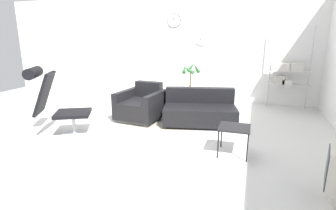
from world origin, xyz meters
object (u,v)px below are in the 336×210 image
Objects in this scene: lounge_chair at (53,98)px; side_table at (234,130)px; couch_low at (200,111)px; armchair_red at (142,106)px; shelf_unit at (286,73)px; potted_plant at (190,86)px.

lounge_chair reaches higher than side_table.
lounge_chair is at bearing -176.45° from side_table.
side_table is at bearing 108.29° from couch_low.
shelf_unit reaches higher than armchair_red.
lounge_chair is at bearing 20.09° from couch_low.
side_table is 0.23× the size of shelf_unit.
lounge_chair is 2.73m from couch_low.
armchair_red is at bearing -8.22° from couch_low.
side_table is 3.21m from shelf_unit.
potted_plant reaches higher than side_table.
couch_low is at bearing -134.46° from shelf_unit.
shelf_unit is at bearing -141.76° from armchair_red.
couch_low is (1.22, 0.10, -0.03)m from armchair_red.
potted_plant is (-1.35, 2.88, 0.06)m from side_table.
armchair_red is 2.23× the size of side_table.
armchair_red reaches higher than couch_low.
potted_plant is (1.68, 3.07, -0.25)m from lounge_chair.
armchair_red is 0.64× the size of couch_low.
lounge_chair reaches higher than armchair_red.
potted_plant reaches higher than armchair_red.
lounge_chair is at bearing -141.10° from shelf_unit.
couch_low is at bearing 121.06° from side_table.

